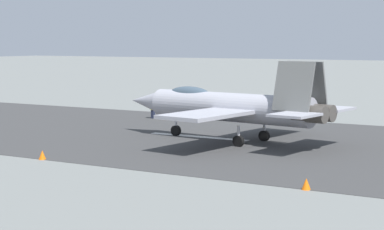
{
  "coord_description": "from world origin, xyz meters",
  "views": [
    {
      "loc": [
        -25.27,
        43.03,
        6.97
      ],
      "look_at": [
        -3.19,
        4.99,
        2.2
      ],
      "focal_mm": 64.33,
      "sensor_mm": 36.0,
      "label": 1
    }
  ],
  "objects_px": {
    "crew_person": "(153,109)",
    "marker_cone_mid": "(42,155)",
    "marker_cone_near": "(306,184)",
    "fighter_jet": "(229,106)"
  },
  "relations": [
    {
      "from": "fighter_jet",
      "to": "marker_cone_mid",
      "type": "relative_size",
      "value": 31.37
    },
    {
      "from": "marker_cone_mid",
      "to": "crew_person",
      "type": "bearing_deg",
      "value": -73.84
    },
    {
      "from": "fighter_jet",
      "to": "marker_cone_near",
      "type": "xyz_separation_m",
      "value": [
        -10.22,
        12.01,
        -2.19
      ]
    },
    {
      "from": "fighter_jet",
      "to": "crew_person",
      "type": "xyz_separation_m",
      "value": [
        12.31,
        -9.16,
        -1.61
      ]
    },
    {
      "from": "marker_cone_near",
      "to": "marker_cone_mid",
      "type": "xyz_separation_m",
      "value": [
        16.4,
        0.0,
        0.0
      ]
    },
    {
      "from": "fighter_jet",
      "to": "crew_person",
      "type": "bearing_deg",
      "value": -36.63
    },
    {
      "from": "crew_person",
      "to": "marker_cone_mid",
      "type": "distance_m",
      "value": 22.04
    },
    {
      "from": "crew_person",
      "to": "marker_cone_near",
      "type": "relative_size",
      "value": 3.12
    },
    {
      "from": "fighter_jet",
      "to": "crew_person",
      "type": "distance_m",
      "value": 15.43
    },
    {
      "from": "fighter_jet",
      "to": "marker_cone_near",
      "type": "distance_m",
      "value": 15.92
    }
  ]
}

